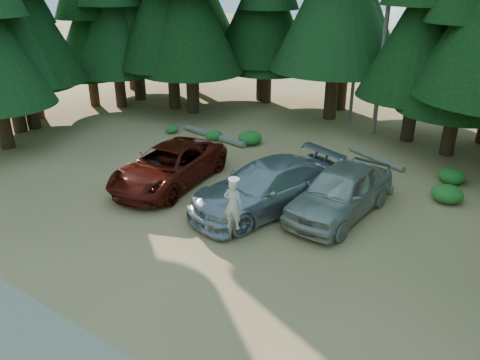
{
  "coord_description": "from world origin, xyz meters",
  "views": [
    {
      "loc": [
        8.75,
        -10.06,
        8.11
      ],
      "look_at": [
        -0.05,
        2.71,
        1.25
      ],
      "focal_mm": 35.0,
      "sensor_mm": 36.0,
      "label": 1
    }
  ],
  "objects_px": {
    "frisbee_player": "(233,204)",
    "log_right": "(325,177)",
    "log_left": "(214,136)",
    "silver_minivan_right": "(341,191)",
    "log_mid": "(376,158)",
    "silver_minivan_center": "(266,187)",
    "red_pickup": "(169,166)"
  },
  "relations": [
    {
      "from": "frisbee_player",
      "to": "log_right",
      "type": "xyz_separation_m",
      "value": [
        0.27,
        6.36,
        -1.28
      ]
    },
    {
      "from": "frisbee_player",
      "to": "log_left",
      "type": "distance_m",
      "value": 10.83
    },
    {
      "from": "frisbee_player",
      "to": "log_left",
      "type": "xyz_separation_m",
      "value": [
        -7.04,
        8.13,
        -1.3
      ]
    },
    {
      "from": "silver_minivan_right",
      "to": "log_mid",
      "type": "height_order",
      "value": "silver_minivan_right"
    },
    {
      "from": "silver_minivan_center",
      "to": "log_right",
      "type": "height_order",
      "value": "silver_minivan_center"
    },
    {
      "from": "log_mid",
      "to": "log_left",
      "type": "bearing_deg",
      "value": -143.88
    },
    {
      "from": "red_pickup",
      "to": "log_mid",
      "type": "distance_m",
      "value": 9.73
    },
    {
      "from": "silver_minivan_right",
      "to": "frisbee_player",
      "type": "bearing_deg",
      "value": -112.61
    },
    {
      "from": "silver_minivan_center",
      "to": "log_mid",
      "type": "height_order",
      "value": "silver_minivan_center"
    },
    {
      "from": "red_pickup",
      "to": "silver_minivan_right",
      "type": "relative_size",
      "value": 1.09
    },
    {
      "from": "frisbee_player",
      "to": "log_mid",
      "type": "xyz_separation_m",
      "value": [
        1.25,
        9.86,
        -1.32
      ]
    },
    {
      "from": "silver_minivan_center",
      "to": "log_mid",
      "type": "relative_size",
      "value": 1.87
    },
    {
      "from": "frisbee_player",
      "to": "log_mid",
      "type": "distance_m",
      "value": 10.03
    },
    {
      "from": "log_mid",
      "to": "red_pickup",
      "type": "bearing_deg",
      "value": -105.59
    },
    {
      "from": "log_mid",
      "to": "log_right",
      "type": "relative_size",
      "value": 0.59
    },
    {
      "from": "silver_minivan_right",
      "to": "log_mid",
      "type": "xyz_separation_m",
      "value": [
        -0.72,
        5.92,
        -0.78
      ]
    },
    {
      "from": "red_pickup",
      "to": "log_right",
      "type": "relative_size",
      "value": 1.04
    },
    {
      "from": "red_pickup",
      "to": "log_mid",
      "type": "bearing_deg",
      "value": 42.3
    },
    {
      "from": "silver_minivan_center",
      "to": "log_right",
      "type": "xyz_separation_m",
      "value": [
        0.71,
        3.61,
        -0.72
      ]
    },
    {
      "from": "log_mid",
      "to": "log_right",
      "type": "xyz_separation_m",
      "value": [
        -0.98,
        -3.5,
        0.04
      ]
    },
    {
      "from": "frisbee_player",
      "to": "log_left",
      "type": "height_order",
      "value": "frisbee_player"
    },
    {
      "from": "frisbee_player",
      "to": "red_pickup",
      "type": "bearing_deg",
      "value": -40.61
    },
    {
      "from": "log_left",
      "to": "log_mid",
      "type": "height_order",
      "value": "log_left"
    },
    {
      "from": "red_pickup",
      "to": "silver_minivan_center",
      "type": "distance_m",
      "value": 4.55
    },
    {
      "from": "silver_minivan_center",
      "to": "log_right",
      "type": "relative_size",
      "value": 1.1
    },
    {
      "from": "red_pickup",
      "to": "log_right",
      "type": "height_order",
      "value": "red_pickup"
    },
    {
      "from": "red_pickup",
      "to": "frisbee_player",
      "type": "bearing_deg",
      "value": -33.64
    },
    {
      "from": "silver_minivan_center",
      "to": "log_right",
      "type": "distance_m",
      "value": 3.75
    },
    {
      "from": "silver_minivan_right",
      "to": "log_right",
      "type": "xyz_separation_m",
      "value": [
        -1.7,
        2.42,
        -0.74
      ]
    },
    {
      "from": "frisbee_player",
      "to": "log_mid",
      "type": "relative_size",
      "value": 0.52
    },
    {
      "from": "silver_minivan_right",
      "to": "frisbee_player",
      "type": "xyz_separation_m",
      "value": [
        -1.97,
        -3.94,
        0.54
      ]
    },
    {
      "from": "silver_minivan_center",
      "to": "silver_minivan_right",
      "type": "distance_m",
      "value": 2.69
    }
  ]
}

